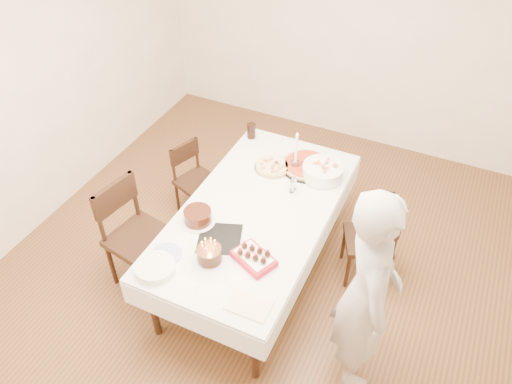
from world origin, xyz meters
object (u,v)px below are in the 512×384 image
at_px(layer_cake, 198,216).
at_px(pizza_pepperoni, 307,165).
at_px(chair_right_savory, 368,240).
at_px(person, 367,293).
at_px(chair_left_dessert, 141,239).
at_px(taper_candle, 296,151).
at_px(birthday_cake, 209,251).
at_px(pizza_white, 273,167).
at_px(dining_table, 256,241).
at_px(chair_left_savory, 197,182).
at_px(strawberry_box, 254,258).
at_px(pasta_bowl, 323,171).
at_px(cola_glass, 251,131).

bearing_deg(layer_cake, pizza_pepperoni, 62.46).
height_order(chair_right_savory, person, person).
distance_m(chair_left_dessert, taper_candle, 1.53).
xyz_separation_m(taper_candle, birthday_cake, (-0.16, -1.28, -0.10)).
xyz_separation_m(chair_right_savory, pizza_white, (-0.98, 0.17, 0.35)).
bearing_deg(dining_table, person, -26.42).
bearing_deg(person, taper_candle, 18.28).
distance_m(chair_left_savory, strawberry_box, 1.50).
distance_m(birthday_cake, strawberry_box, 0.33).
bearing_deg(pasta_bowl, chair_right_savory, -24.67).
xyz_separation_m(cola_glass, layer_cake, (0.12, -1.23, -0.02)).
height_order(dining_table, layer_cake, layer_cake).
bearing_deg(pizza_white, birthday_cake, -89.20).
height_order(pizza_pepperoni, layer_cake, layer_cake).
relative_size(taper_candle, layer_cake, 1.39).
distance_m(chair_left_savory, layer_cake, 1.01).
distance_m(person, layer_cake, 1.45).
bearing_deg(dining_table, pizza_pepperoni, 76.29).
bearing_deg(chair_left_savory, pizza_white, -152.87).
relative_size(pizza_pepperoni, layer_cake, 1.71).
xyz_separation_m(dining_table, pasta_bowl, (0.35, 0.63, 0.44)).
distance_m(pizza_pepperoni, pasta_bowl, 0.19).
distance_m(chair_left_dessert, pizza_white, 1.32).
xyz_separation_m(chair_left_dessert, birthday_cake, (0.75, -0.13, 0.34)).
distance_m(chair_right_savory, pizza_white, 1.06).
height_order(chair_left_dessert, cola_glass, chair_left_dessert).
bearing_deg(strawberry_box, chair_left_savory, 138.15).
height_order(dining_table, pizza_white, pizza_white).
bearing_deg(dining_table, cola_glass, 117.79).
distance_m(dining_table, pizza_white, 0.69).
height_order(pizza_white, pasta_bowl, pasta_bowl).
bearing_deg(taper_candle, chair_left_dessert, -128.54).
relative_size(chair_right_savory, pasta_bowl, 2.33).
bearing_deg(strawberry_box, cola_glass, 116.32).
relative_size(person, pasta_bowl, 4.87).
height_order(dining_table, pasta_bowl, pasta_bowl).
relative_size(chair_right_savory, chair_left_savory, 1.08).
relative_size(dining_table, pizza_white, 6.35).
distance_m(layer_cake, birthday_cake, 0.42).
xyz_separation_m(person, layer_cake, (-1.43, 0.21, -0.07)).
relative_size(chair_left_savory, taper_candle, 1.98).
bearing_deg(chair_left_savory, chair_right_savory, -162.63).
relative_size(chair_left_dessert, pasta_bowl, 2.83).
bearing_deg(pasta_bowl, pizza_pepperoni, 156.33).
bearing_deg(chair_left_savory, cola_glass, -109.74).
height_order(person, taper_candle, person).
xyz_separation_m(dining_table, layer_cake, (-0.36, -0.32, 0.43)).
xyz_separation_m(dining_table, person, (1.07, -0.53, 0.50)).
bearing_deg(person, layer_cake, 59.93).
bearing_deg(person, pasta_bowl, 10.17).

